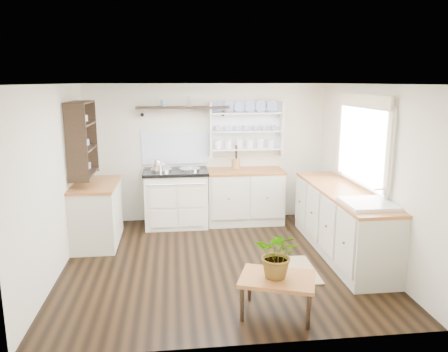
% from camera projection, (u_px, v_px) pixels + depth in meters
% --- Properties ---
extents(floor, '(4.00, 3.80, 0.01)m').
position_uv_depth(floor, '(219.00, 261.00, 5.78)').
color(floor, black).
rests_on(floor, ground).
extents(wall_back, '(4.00, 0.02, 2.30)m').
position_uv_depth(wall_back, '(207.00, 153.00, 7.38)').
color(wall_back, silver).
rests_on(wall_back, ground).
extents(wall_right, '(0.02, 3.80, 2.30)m').
position_uv_depth(wall_right, '(369.00, 173.00, 5.77)').
color(wall_right, silver).
rests_on(wall_right, ground).
extents(wall_left, '(0.02, 3.80, 2.30)m').
position_uv_depth(wall_left, '(56.00, 181.00, 5.31)').
color(wall_left, silver).
rests_on(wall_left, ground).
extents(ceiling, '(4.00, 3.80, 0.01)m').
position_uv_depth(ceiling, '(219.00, 84.00, 5.30)').
color(ceiling, white).
rests_on(ceiling, wall_back).
extents(window, '(0.08, 1.55, 1.22)m').
position_uv_depth(window, '(363.00, 140.00, 5.82)').
color(window, white).
rests_on(window, wall_right).
extents(aga_cooker, '(1.04, 0.72, 0.96)m').
position_uv_depth(aga_cooker, '(176.00, 197.00, 7.14)').
color(aga_cooker, white).
rests_on(aga_cooker, floor).
extents(back_cabinets, '(1.27, 0.63, 0.90)m').
position_uv_depth(back_cabinets, '(245.00, 196.00, 7.31)').
color(back_cabinets, beige).
rests_on(back_cabinets, floor).
extents(right_cabinets, '(0.62, 2.43, 0.90)m').
position_uv_depth(right_cabinets, '(342.00, 221.00, 5.98)').
color(right_cabinets, beige).
rests_on(right_cabinets, floor).
extents(belfast_sink, '(0.55, 0.60, 0.45)m').
position_uv_depth(belfast_sink, '(367.00, 213.00, 5.18)').
color(belfast_sink, white).
rests_on(belfast_sink, right_cabinets).
extents(left_cabinets, '(0.62, 1.13, 0.90)m').
position_uv_depth(left_cabinets, '(97.00, 212.00, 6.36)').
color(left_cabinets, beige).
rests_on(left_cabinets, floor).
extents(plate_rack, '(1.20, 0.22, 0.90)m').
position_uv_depth(plate_rack, '(246.00, 129.00, 7.34)').
color(plate_rack, white).
rests_on(plate_rack, wall_back).
extents(high_shelf, '(1.50, 0.29, 0.16)m').
position_uv_depth(high_shelf, '(183.00, 108.00, 7.06)').
color(high_shelf, black).
rests_on(high_shelf, wall_back).
extents(left_shelving, '(0.28, 0.80, 1.05)m').
position_uv_depth(left_shelving, '(82.00, 138.00, 6.12)').
color(left_shelving, black).
rests_on(left_shelving, wall_left).
extents(kettle, '(0.16, 0.16, 0.20)m').
position_uv_depth(kettle, '(158.00, 166.00, 6.88)').
color(kettle, silver).
rests_on(kettle, aga_cooker).
extents(utensil_crock, '(0.14, 0.14, 0.16)m').
position_uv_depth(utensil_crock, '(236.00, 164.00, 7.26)').
color(utensil_crock, '#A6783D').
rests_on(utensil_crock, back_cabinets).
extents(center_table, '(0.88, 0.75, 0.40)m').
position_uv_depth(center_table, '(277.00, 281.00, 4.40)').
color(center_table, brown).
rests_on(center_table, floor).
extents(potted_plant, '(0.57, 0.55, 0.49)m').
position_uv_depth(potted_plant, '(278.00, 254.00, 4.34)').
color(potted_plant, '#3F7233').
rests_on(potted_plant, center_table).
extents(floor_rug, '(0.57, 0.87, 0.02)m').
position_uv_depth(floor_rug, '(293.00, 270.00, 5.49)').
color(floor_rug, '#948356').
rests_on(floor_rug, floor).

